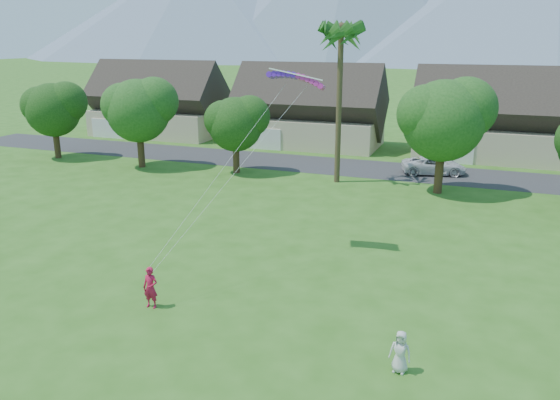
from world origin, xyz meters
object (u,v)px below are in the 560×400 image
at_px(kite_flyer, 150,288).
at_px(parked_car, 434,166).
at_px(parafoil_kite, 297,76).
at_px(watcher, 400,352).

xyz_separation_m(kite_flyer, parked_car, (9.08, 29.35, -0.18)).
bearing_deg(parafoil_kite, parked_car, 67.28).
bearing_deg(kite_flyer, parafoil_kite, 64.86).
distance_m(kite_flyer, parked_car, 30.72).
height_order(parked_car, parafoil_kite, parafoil_kite).
bearing_deg(parked_car, kite_flyer, 147.31).
distance_m(kite_flyer, parafoil_kite, 12.75).
xyz_separation_m(watcher, parafoil_kite, (-7.25, 9.88, 8.61)).
height_order(kite_flyer, parked_car, kite_flyer).
bearing_deg(parked_car, watcher, 167.81).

